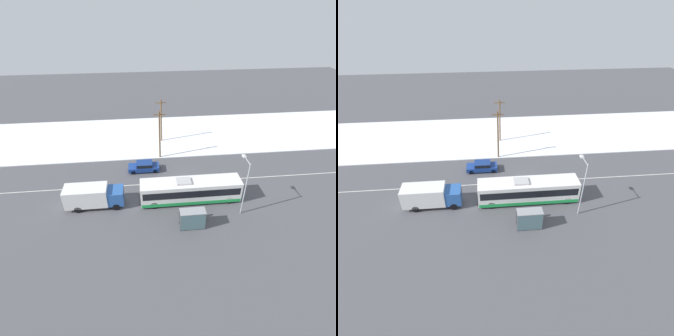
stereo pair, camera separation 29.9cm
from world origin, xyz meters
TOP-DOWN VIEW (x-y plane):
  - ground_plane at (0.00, 0.00)m, footprint 120.00×120.00m
  - snow_lot at (0.00, 14.34)m, footprint 80.00×15.76m
  - lane_marking_center at (0.00, 0.00)m, footprint 60.00×0.12m
  - city_bus at (-0.19, -3.77)m, footprint 12.39×2.57m
  - box_truck at (-12.09, -3.66)m, footprint 7.00×2.30m
  - sedan_car at (-5.80, 3.36)m, footprint 4.45×1.80m
  - pedestrian_at_stop at (-0.17, -7.21)m, footprint 0.65×0.29m
  - bus_shelter at (-0.77, -8.59)m, footprint 2.83×1.20m
  - streetlamp at (5.42, -6.33)m, footprint 0.36×2.27m
  - utility_pole_roadside at (-3.18, 6.80)m, footprint 1.80×0.24m
  - utility_pole_snowlot at (-2.51, 12.26)m, footprint 1.80×0.24m

SIDE VIEW (x-z plane):
  - ground_plane at x=0.00m, z-range 0.00..0.00m
  - lane_marking_center at x=0.00m, z-range 0.00..0.00m
  - snow_lot at x=0.00m, z-range 0.00..0.12m
  - sedan_car at x=-5.80m, z-range 0.07..1.50m
  - pedestrian_at_stop at x=-0.17m, z-range 0.20..2.01m
  - city_bus at x=-0.19m, z-range -0.04..3.12m
  - box_truck at x=-12.09m, z-range 0.16..3.03m
  - bus_shelter at x=-0.77m, z-range 0.47..2.87m
  - utility_pole_snowlot at x=-2.51m, z-range 0.18..7.70m
  - utility_pole_roadside at x=-3.18m, z-range 0.19..7.95m
  - streetlamp at x=5.42m, z-range 0.92..7.98m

